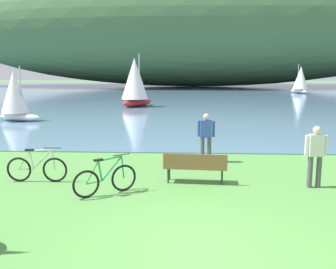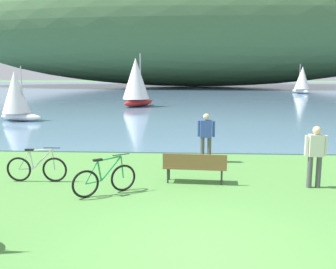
{
  "view_description": "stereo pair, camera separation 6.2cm",
  "coord_description": "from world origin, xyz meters",
  "px_view_note": "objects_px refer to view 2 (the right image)",
  "views": [
    {
      "loc": [
        -0.25,
        -6.49,
        3.23
      ],
      "look_at": [
        -0.89,
        6.53,
        1.0
      ],
      "focal_mm": 41.18,
      "sensor_mm": 36.0,
      "label": 1
    },
    {
      "loc": [
        -0.19,
        -6.48,
        3.23
      ],
      "look_at": [
        -0.89,
        6.53,
        1.0
      ],
      "focal_mm": 41.18,
      "sensor_mm": 36.0,
      "label": 2
    }
  ],
  "objects_px": {
    "park_bench_near_camera": "(195,165)",
    "person_at_shoreline": "(206,135)",
    "bicycle_leaning_near_bench": "(37,168)",
    "person_on_the_grass": "(315,153)",
    "bicycle_beside_path": "(105,179)",
    "sailboat_nearest_to_shore": "(302,80)",
    "sailboat_toward_hillside": "(16,95)",
    "sailboat_mid_bay": "(136,82)"
  },
  "relations": [
    {
      "from": "bicycle_beside_path",
      "to": "sailboat_mid_bay",
      "type": "bearing_deg",
      "value": 95.7
    },
    {
      "from": "bicycle_beside_path",
      "to": "sailboat_mid_bay",
      "type": "relative_size",
      "value": 0.33
    },
    {
      "from": "park_bench_near_camera",
      "to": "bicycle_leaning_near_bench",
      "type": "distance_m",
      "value": 4.55
    },
    {
      "from": "park_bench_near_camera",
      "to": "bicycle_beside_path",
      "type": "relative_size",
      "value": 1.24
    },
    {
      "from": "sailboat_nearest_to_shore",
      "to": "sailboat_toward_hillside",
      "type": "relative_size",
      "value": 1.13
    },
    {
      "from": "sailboat_nearest_to_shore",
      "to": "person_at_shoreline",
      "type": "bearing_deg",
      "value": -110.23
    },
    {
      "from": "bicycle_leaning_near_bench",
      "to": "person_on_the_grass",
      "type": "bearing_deg",
      "value": -1.07
    },
    {
      "from": "bicycle_beside_path",
      "to": "person_at_shoreline",
      "type": "distance_m",
      "value": 4.63
    },
    {
      "from": "sailboat_mid_bay",
      "to": "sailboat_toward_hillside",
      "type": "distance_m",
      "value": 11.2
    },
    {
      "from": "bicycle_leaning_near_bench",
      "to": "sailboat_nearest_to_shore",
      "type": "bearing_deg",
      "value": 65.01
    },
    {
      "from": "park_bench_near_camera",
      "to": "sailboat_nearest_to_shore",
      "type": "height_order",
      "value": "sailboat_nearest_to_shore"
    },
    {
      "from": "park_bench_near_camera",
      "to": "sailboat_mid_bay",
      "type": "height_order",
      "value": "sailboat_mid_bay"
    },
    {
      "from": "person_on_the_grass",
      "to": "park_bench_near_camera",
      "type": "bearing_deg",
      "value": 175.79
    },
    {
      "from": "bicycle_leaning_near_bench",
      "to": "sailboat_toward_hillside",
      "type": "xyz_separation_m",
      "value": [
        -6.26,
        12.64,
        1.22
      ]
    },
    {
      "from": "person_at_shoreline",
      "to": "bicycle_beside_path",
      "type": "bearing_deg",
      "value": -126.98
    },
    {
      "from": "sailboat_nearest_to_shore",
      "to": "sailboat_toward_hillside",
      "type": "xyz_separation_m",
      "value": [
        -25.36,
        -28.35,
        -0.21
      ]
    },
    {
      "from": "park_bench_near_camera",
      "to": "person_on_the_grass",
      "type": "relative_size",
      "value": 1.07
    },
    {
      "from": "bicycle_beside_path",
      "to": "person_on_the_grass",
      "type": "xyz_separation_m",
      "value": [
        5.6,
        0.88,
        0.58
      ]
    },
    {
      "from": "park_bench_near_camera",
      "to": "sailboat_mid_bay",
      "type": "relative_size",
      "value": 0.41
    },
    {
      "from": "park_bench_near_camera",
      "to": "sailboat_nearest_to_shore",
      "type": "bearing_deg",
      "value": 70.41
    },
    {
      "from": "bicycle_beside_path",
      "to": "sailboat_toward_hillside",
      "type": "xyz_separation_m",
      "value": [
        -8.47,
        13.66,
        1.22
      ]
    },
    {
      "from": "park_bench_near_camera",
      "to": "person_at_shoreline",
      "type": "relative_size",
      "value": 1.07
    },
    {
      "from": "bicycle_beside_path",
      "to": "sailboat_toward_hillside",
      "type": "distance_m",
      "value": 16.12
    },
    {
      "from": "bicycle_leaning_near_bench",
      "to": "person_on_the_grass",
      "type": "distance_m",
      "value": 7.83
    },
    {
      "from": "bicycle_leaning_near_bench",
      "to": "sailboat_mid_bay",
      "type": "bearing_deg",
      "value": 90.22
    },
    {
      "from": "person_at_shoreline",
      "to": "sailboat_toward_hillside",
      "type": "height_order",
      "value": "sailboat_toward_hillside"
    },
    {
      "from": "bicycle_leaning_near_bench",
      "to": "person_on_the_grass",
      "type": "height_order",
      "value": "person_on_the_grass"
    },
    {
      "from": "bicycle_leaning_near_bench",
      "to": "bicycle_beside_path",
      "type": "bearing_deg",
      "value": -24.8
    },
    {
      "from": "sailboat_nearest_to_shore",
      "to": "sailboat_toward_hillside",
      "type": "bearing_deg",
      "value": -131.81
    },
    {
      "from": "park_bench_near_camera",
      "to": "person_at_shoreline",
      "type": "distance_m",
      "value": 2.63
    },
    {
      "from": "sailboat_nearest_to_shore",
      "to": "sailboat_mid_bay",
      "type": "bearing_deg",
      "value": -135.26
    },
    {
      "from": "park_bench_near_camera",
      "to": "bicycle_beside_path",
      "type": "bearing_deg",
      "value": -154.51
    },
    {
      "from": "sailboat_nearest_to_shore",
      "to": "sailboat_mid_bay",
      "type": "xyz_separation_m",
      "value": [
        -19.19,
        -19.01,
        0.32
      ]
    },
    {
      "from": "bicycle_beside_path",
      "to": "person_on_the_grass",
      "type": "relative_size",
      "value": 0.87
    },
    {
      "from": "bicycle_beside_path",
      "to": "sailboat_mid_bay",
      "type": "height_order",
      "value": "sailboat_mid_bay"
    },
    {
      "from": "person_at_shoreline",
      "to": "sailboat_mid_bay",
      "type": "relative_size",
      "value": 0.38
    },
    {
      "from": "bicycle_leaning_near_bench",
      "to": "person_at_shoreline",
      "type": "height_order",
      "value": "person_at_shoreline"
    },
    {
      "from": "sailboat_toward_hillside",
      "to": "person_on_the_grass",
      "type": "bearing_deg",
      "value": -42.27
    },
    {
      "from": "park_bench_near_camera",
      "to": "person_at_shoreline",
      "type": "height_order",
      "value": "person_at_shoreline"
    },
    {
      "from": "bicycle_leaning_near_bench",
      "to": "person_at_shoreline",
      "type": "distance_m",
      "value": 5.66
    },
    {
      "from": "park_bench_near_camera",
      "to": "sailboat_toward_hillside",
      "type": "xyz_separation_m",
      "value": [
        -10.81,
        12.55,
        1.1
      ]
    },
    {
      "from": "park_bench_near_camera",
      "to": "bicycle_beside_path",
      "type": "height_order",
      "value": "bicycle_beside_path"
    }
  ]
}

